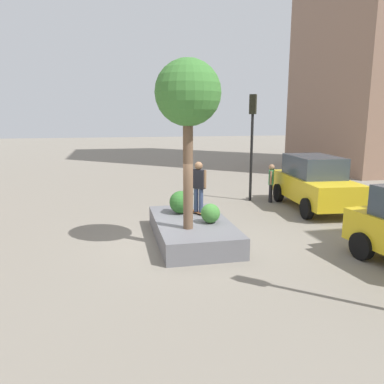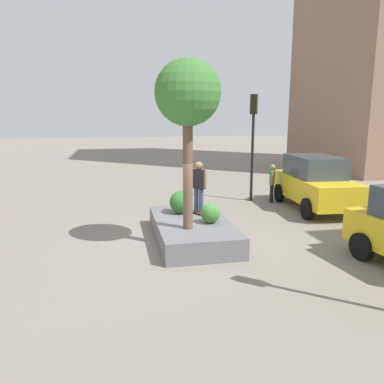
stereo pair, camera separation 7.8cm
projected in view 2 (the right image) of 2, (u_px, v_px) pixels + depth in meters
name	position (u px, v px, depth m)	size (l,w,h in m)	color
ground_plane	(186.00, 242.00, 11.51)	(120.00, 120.00, 0.00)	gray
planter_ledge	(192.00, 230.00, 11.77)	(4.24, 2.25, 0.61)	slate
plaza_tree	(188.00, 96.00, 10.14)	(1.81, 1.81, 4.72)	brown
boxwood_shrub	(210.00, 213.00, 11.38)	(0.59, 0.59, 0.59)	#3D7A33
hedge_clump	(181.00, 202.00, 12.50)	(0.75, 0.75, 0.75)	#2D6628
skateboard	(199.00, 212.00, 12.44)	(0.80, 0.57, 0.07)	brown
skateboarder	(199.00, 183.00, 12.24)	(0.45, 0.45, 1.67)	navy
taxi_cab	(315.00, 182.00, 15.56)	(4.85, 2.51, 2.19)	gold
traffic_light_median	(253.00, 130.00, 16.62)	(0.37, 0.37, 4.74)	black
bystander_watching	(272.00, 180.00, 16.74)	(0.52, 0.39, 1.72)	black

